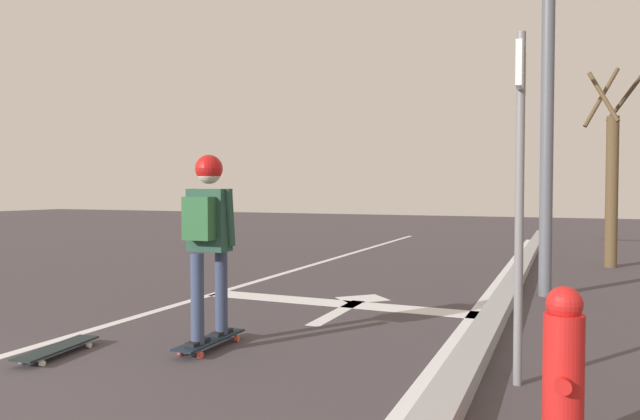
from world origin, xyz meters
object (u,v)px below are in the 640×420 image
fire_hydrant (563,372)px  traffic_signal_mast (453,24)px  roadside_tree (612,178)px  spare_skateboard (57,348)px  street_sign_post (520,157)px  skateboard (210,340)px  skater (208,224)px

fire_hydrant → traffic_signal_mast: bearing=106.9°
traffic_signal_mast → roadside_tree: 4.54m
spare_skateboard → street_sign_post: bearing=12.2°
skateboard → street_sign_post: street_sign_post is taller
traffic_signal_mast → street_sign_post: traffic_signal_mast is taller
skater → fire_hydrant: (2.79, -0.94, -0.64)m
skater → spare_skateboard: skater is taller
skater → street_sign_post: bearing=2.4°
skateboard → roadside_tree: size_ratio=0.23×
skateboard → fire_hydrant: bearing=-19.0°
skateboard → skater: 1.00m
skater → spare_skateboard: 1.59m
spare_skateboard → traffic_signal_mast: (2.40, 4.42, 3.54)m
spare_skateboard → street_sign_post: size_ratio=0.33×
skater → spare_skateboard: bearing=-147.6°
skateboard → street_sign_post: bearing=2.0°
skater → traffic_signal_mast: size_ratio=0.30×
skater → fire_hydrant: 3.01m
skateboard → traffic_signal_mast: (1.36, 3.75, 3.53)m
spare_skateboard → traffic_signal_mast: 6.15m
traffic_signal_mast → roadside_tree: traffic_signal_mast is taller
skater → roadside_tree: (3.54, 7.20, 0.50)m
spare_skateboard → roadside_tree: 9.21m
traffic_signal_mast → fire_hydrant: bearing=-73.1°
skateboard → fire_hydrant: size_ratio=0.94×
traffic_signal_mast → street_sign_post: bearing=-72.8°
spare_skateboard → roadside_tree: (4.57, 7.85, 1.52)m
fire_hydrant → roadside_tree: (0.75, 8.14, 1.14)m
spare_skateboard → fire_hydrant: bearing=-4.2°
spare_skateboard → traffic_signal_mast: size_ratio=0.15×
skateboard → skater: (-0.00, -0.02, 1.00)m
skater → roadside_tree: roadside_tree is taller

